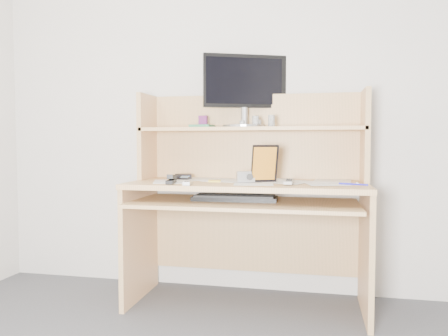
% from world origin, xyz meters
% --- Properties ---
extents(back_wall, '(3.60, 0.04, 2.50)m').
position_xyz_m(back_wall, '(0.00, 1.80, 1.25)').
color(back_wall, beige).
rests_on(back_wall, floor).
extents(desk, '(1.40, 0.70, 1.30)m').
position_xyz_m(desk, '(0.00, 1.56, 0.69)').
color(desk, tan).
rests_on(desk, floor).
extents(paper_clutter, '(1.32, 0.54, 0.01)m').
position_xyz_m(paper_clutter, '(0.00, 1.48, 0.75)').
color(paper_clutter, silver).
rests_on(paper_clutter, desk).
extents(keyboard, '(0.49, 0.19, 0.03)m').
position_xyz_m(keyboard, '(-0.06, 1.39, 0.67)').
color(keyboard, black).
rests_on(keyboard, desk).
extents(tv_remote, '(0.05, 0.16, 0.02)m').
position_xyz_m(tv_remote, '(0.25, 1.39, 0.76)').
color(tv_remote, gray).
rests_on(tv_remote, paper_clutter).
extents(flip_phone, '(0.04, 0.08, 0.02)m').
position_xyz_m(flip_phone, '(-0.29, 1.22, 0.77)').
color(flip_phone, silver).
rests_on(flip_phone, paper_clutter).
extents(stapler, '(0.06, 0.15, 0.05)m').
position_xyz_m(stapler, '(-0.41, 1.30, 0.78)').
color(stapler, black).
rests_on(stapler, paper_clutter).
extents(wallet, '(0.13, 0.11, 0.03)m').
position_xyz_m(wallet, '(-0.44, 1.62, 0.77)').
color(wallet, black).
rests_on(wallet, paper_clutter).
extents(sticky_note_pad, '(0.09, 0.09, 0.01)m').
position_xyz_m(sticky_note_pad, '(-0.20, 1.47, 0.75)').
color(sticky_note_pad, '#D8E43C').
rests_on(sticky_note_pad, desk).
extents(digital_camera, '(0.11, 0.08, 0.06)m').
position_xyz_m(digital_camera, '(0.00, 1.42, 0.79)').
color(digital_camera, '#ABABAE').
rests_on(digital_camera, paper_clutter).
extents(game_case, '(0.15, 0.08, 0.22)m').
position_xyz_m(game_case, '(0.11, 1.43, 0.86)').
color(game_case, black).
rests_on(game_case, paper_clutter).
extents(blue_pen, '(0.15, 0.08, 0.01)m').
position_xyz_m(blue_pen, '(0.60, 1.36, 0.76)').
color(blue_pen, '#1C19C1').
rests_on(blue_pen, paper_clutter).
extents(card_box, '(0.06, 0.03, 0.08)m').
position_xyz_m(card_box, '(-0.32, 1.65, 1.12)').
color(card_box, maroon).
rests_on(card_box, desk).
extents(shelf_book, '(0.13, 0.18, 0.02)m').
position_xyz_m(shelf_book, '(-0.32, 1.64, 1.09)').
color(shelf_book, '#337F43').
rests_on(shelf_book, desk).
extents(chip_stack_a, '(0.04, 0.04, 0.05)m').
position_xyz_m(chip_stack_a, '(0.05, 1.64, 1.10)').
color(chip_stack_a, black).
rests_on(chip_stack_a, desk).
extents(chip_stack_b, '(0.05, 0.05, 0.07)m').
position_xyz_m(chip_stack_b, '(0.03, 1.61, 1.12)').
color(chip_stack_b, white).
rests_on(chip_stack_b, desk).
extents(chip_stack_c, '(0.05, 0.05, 0.05)m').
position_xyz_m(chip_stack_c, '(-0.06, 1.67, 1.10)').
color(chip_stack_c, black).
rests_on(chip_stack_c, desk).
extents(chip_stack_d, '(0.04, 0.04, 0.07)m').
position_xyz_m(chip_stack_d, '(0.13, 1.59, 1.12)').
color(chip_stack_d, white).
rests_on(chip_stack_d, desk).
extents(monitor, '(0.51, 0.29, 0.47)m').
position_xyz_m(monitor, '(-0.05, 1.70, 1.33)').
color(monitor, '#9D9DA1').
rests_on(monitor, desk).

